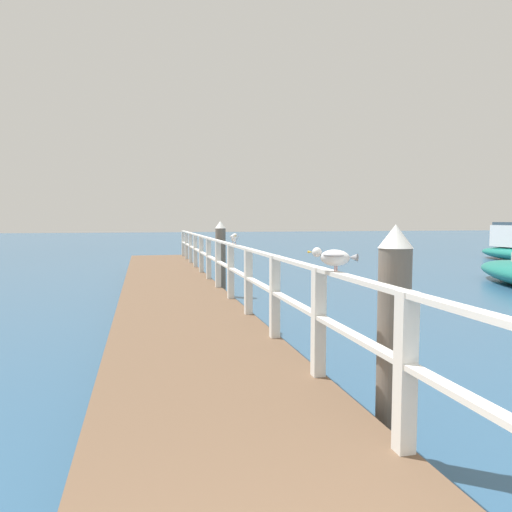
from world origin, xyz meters
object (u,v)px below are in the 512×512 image
object	(u,v)px
dock_piling_near	(393,344)
seagull_foreground	(334,257)
seagull_background	(234,237)
dock_piling_far	(221,258)

from	to	relation	value
dock_piling_near	seagull_foreground	world-z (taller)	dock_piling_near
dock_piling_near	seagull_background	size ratio (longest dim) A/B	4.34
dock_piling_near	dock_piling_far	xyz separation A→B (m)	(0.00, 9.25, 0.00)
dock_piling_far	seagull_background	size ratio (longest dim) A/B	4.34
dock_piling_far	seagull_foreground	xyz separation A→B (m)	(-0.39, -8.85, 0.73)
dock_piling_near	seagull_foreground	xyz separation A→B (m)	(-0.39, 0.40, 0.73)
dock_piling_near	dock_piling_far	world-z (taller)	same
seagull_foreground	seagull_background	xyz separation A→B (m)	(0.01, 4.85, 0.00)
dock_piling_near	seagull_foreground	bearing A→B (deg)	134.02
dock_piling_far	seagull_foreground	world-z (taller)	dock_piling_far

